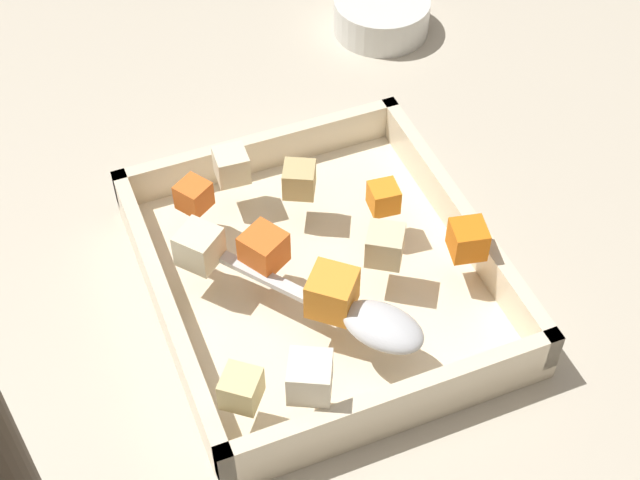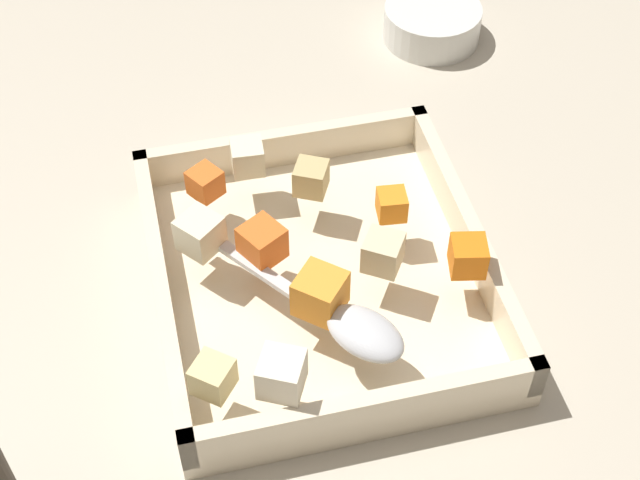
# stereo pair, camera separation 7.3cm
# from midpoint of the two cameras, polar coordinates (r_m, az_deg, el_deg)

# --- Properties ---
(ground_plane) EXTENTS (4.00, 4.00, 0.00)m
(ground_plane) POSITION_cam_midpoint_polar(r_m,az_deg,el_deg) (0.77, 2.36, -3.82)
(ground_plane) COLOR #BCB29E
(baking_dish) EXTENTS (0.30, 0.27, 0.05)m
(baking_dish) POSITION_cam_midpoint_polar(r_m,az_deg,el_deg) (0.77, 2.73, -2.43)
(baking_dish) COLOR beige
(baking_dish) RESTS_ON ground_plane
(carrot_chunk_center) EXTENTS (0.03, 0.03, 0.03)m
(carrot_chunk_center) POSITION_cam_midpoint_polar(r_m,az_deg,el_deg) (0.73, 11.83, -1.12)
(carrot_chunk_center) COLOR orange
(carrot_chunk_center) RESTS_ON baking_dish
(carrot_chunk_far_left) EXTENTS (0.05, 0.05, 0.03)m
(carrot_chunk_far_left) POSITION_cam_midpoint_polar(r_m,az_deg,el_deg) (0.69, 3.05, -3.43)
(carrot_chunk_far_left) COLOR orange
(carrot_chunk_far_left) RESTS_ON baking_dish
(carrot_chunk_near_spoon) EXTENTS (0.03, 0.03, 0.02)m
(carrot_chunk_near_spoon) POSITION_cam_midpoint_polar(r_m,az_deg,el_deg) (0.76, 7.13, 1.99)
(carrot_chunk_near_spoon) COLOR orange
(carrot_chunk_near_spoon) RESTS_ON baking_dish
(carrot_chunk_mid_left) EXTENTS (0.03, 0.03, 0.02)m
(carrot_chunk_mid_left) POSITION_cam_midpoint_polar(r_m,az_deg,el_deg) (0.77, -4.32, 3.35)
(carrot_chunk_mid_left) COLOR orange
(carrot_chunk_mid_left) RESTS_ON baking_dish
(carrot_chunk_heap_side) EXTENTS (0.04, 0.04, 0.03)m
(carrot_chunk_heap_side) POSITION_cam_midpoint_polar(r_m,az_deg,el_deg) (0.72, -0.66, -0.32)
(carrot_chunk_heap_side) COLOR orange
(carrot_chunk_heap_side) RESTS_ON baking_dish
(potato_chunk_far_right) EXTENTS (0.03, 0.03, 0.03)m
(potato_chunk_far_right) POSITION_cam_midpoint_polar(r_m,az_deg,el_deg) (0.78, 2.15, 3.64)
(potato_chunk_far_right) COLOR tan
(potato_chunk_far_right) RESTS_ON baking_dish
(potato_chunk_mid_right) EXTENTS (0.03, 0.03, 0.03)m
(potato_chunk_mid_right) POSITION_cam_midpoint_polar(r_m,az_deg,el_deg) (0.79, -1.80, 4.92)
(potato_chunk_mid_right) COLOR beige
(potato_chunk_mid_right) RESTS_ON baking_dish
(potato_chunk_rim_edge) EXTENTS (0.04, 0.04, 0.03)m
(potato_chunk_rim_edge) POSITION_cam_midpoint_polar(r_m,az_deg,el_deg) (0.65, -3.32, -8.48)
(potato_chunk_rim_edge) COLOR #E0CC89
(potato_chunk_rim_edge) RESTS_ON baking_dish
(potato_chunk_corner_ne) EXTENTS (0.04, 0.04, 0.03)m
(potato_chunk_corner_ne) POSITION_cam_midpoint_polar(r_m,az_deg,el_deg) (0.72, 6.74, -0.92)
(potato_chunk_corner_ne) COLOR beige
(potato_chunk_corner_ne) RESTS_ON baking_dish
(potato_chunk_heap_top) EXTENTS (0.04, 0.04, 0.03)m
(potato_chunk_heap_top) POSITION_cam_midpoint_polar(r_m,az_deg,el_deg) (0.73, -4.49, 0.26)
(potato_chunk_heap_top) COLOR beige
(potato_chunk_heap_top) RESTS_ON baking_dish
(parsnip_chunk_under_handle) EXTENTS (0.04, 0.04, 0.03)m
(parsnip_chunk_under_handle) POSITION_cam_midpoint_polar(r_m,az_deg,el_deg) (0.65, 0.90, -8.33)
(parsnip_chunk_under_handle) COLOR silver
(parsnip_chunk_under_handle) RESTS_ON baking_dish
(serving_spoon) EXTENTS (0.19, 0.15, 0.02)m
(serving_spoon) POSITION_cam_midpoint_polar(r_m,az_deg,el_deg) (0.68, 4.93, -5.30)
(serving_spoon) COLOR silver
(serving_spoon) RESTS_ON baking_dish
(small_prep_bowl) EXTENTS (0.10, 0.10, 0.04)m
(small_prep_bowl) POSITION_cam_midpoint_polar(r_m,az_deg,el_deg) (1.03, 8.89, 12.80)
(small_prep_bowl) COLOR silver
(small_prep_bowl) RESTS_ON ground_plane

